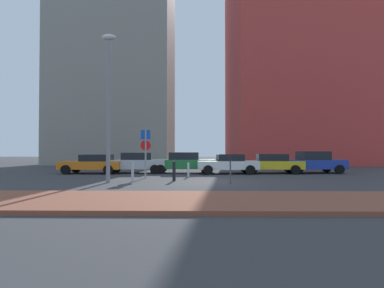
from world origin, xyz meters
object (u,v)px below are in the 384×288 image
at_px(traffic_bollard_near, 174,171).
at_px(parked_car_white, 228,164).
at_px(parked_car_orange, 93,163).
at_px(parked_car_green, 184,162).
at_px(traffic_bollard_far, 188,170).
at_px(parking_meter, 230,165).
at_px(parked_car_yellow, 272,163).
at_px(parking_sign_post, 146,148).
at_px(traffic_bollard_mid, 133,172).
at_px(parked_car_blue, 313,162).
at_px(parked_car_silver, 136,162).
at_px(street_lamp, 108,96).

bearing_deg(traffic_bollard_near, parked_car_white, 56.63).
bearing_deg(parked_car_orange, parked_car_green, 5.85).
height_order(traffic_bollard_near, traffic_bollard_far, traffic_bollard_near).
distance_m(traffic_bollard_near, traffic_bollard_far, 2.57).
xyz_separation_m(parking_meter, traffic_bollard_near, (-2.87, 1.19, -0.39)).
distance_m(parked_car_white, traffic_bollard_far, 3.76).
bearing_deg(parked_car_yellow, parking_sign_post, -155.31).
relative_size(parking_sign_post, traffic_bollard_mid, 2.77).
bearing_deg(parking_meter, parked_car_orange, 144.73).
xyz_separation_m(parked_car_white, traffic_bollard_mid, (-5.45, -5.71, -0.19)).
bearing_deg(traffic_bollard_near, traffic_bollard_mid, -163.97).
bearing_deg(parked_car_blue, traffic_bollard_mid, -151.26).
distance_m(parked_car_orange, traffic_bollard_far, 7.28).
distance_m(parked_car_silver, parking_meter, 9.09).
relative_size(parked_car_silver, traffic_bollard_mid, 4.26).
bearing_deg(parked_car_orange, parking_meter, -35.27).
xyz_separation_m(parked_car_orange, parked_car_white, (9.44, -0.03, -0.00)).
xyz_separation_m(parked_car_white, traffic_bollard_near, (-3.36, -5.11, -0.18)).
xyz_separation_m(parked_car_blue, traffic_bollard_far, (-8.77, -3.26, -0.35)).
distance_m(parking_sign_post, traffic_bollard_far, 2.95).
distance_m(parked_car_green, parked_car_white, 3.19).
xyz_separation_m(parked_car_orange, parked_car_silver, (2.91, 0.47, 0.06)).
bearing_deg(parked_car_yellow, parked_car_orange, -178.38).
relative_size(parked_car_orange, parking_sign_post, 1.50).
bearing_deg(parked_car_blue, parked_car_white, -174.12).
relative_size(parked_car_silver, parking_sign_post, 1.54).
bearing_deg(traffic_bollard_mid, traffic_bollard_near, 16.03).
height_order(parking_sign_post, traffic_bollard_mid, parking_sign_post).
bearing_deg(traffic_bollard_far, parking_meter, -59.29).
distance_m(parked_car_blue, parking_sign_post, 12.02).
bearing_deg(traffic_bollard_near, parked_car_silver, 119.43).
height_order(parked_car_orange, traffic_bollard_mid, parked_car_orange).
height_order(parked_car_green, parked_car_yellow, parked_car_green).
height_order(parked_car_yellow, parking_meter, parking_meter).
height_order(parked_car_white, parking_sign_post, parking_sign_post).
relative_size(parked_car_white, parking_meter, 3.00).
relative_size(parked_car_yellow, parking_sign_post, 1.52).
height_order(parked_car_silver, parked_car_blue, parked_car_blue).
xyz_separation_m(parked_car_silver, parked_car_green, (3.42, 0.18, 0.00)).
bearing_deg(parked_car_white, parked_car_orange, 179.81).
xyz_separation_m(parked_car_orange, parking_meter, (8.95, -6.33, 0.21)).
height_order(street_lamp, traffic_bollard_near, street_lamp).
bearing_deg(parked_car_blue, parking_sign_post, -160.22).
relative_size(street_lamp, traffic_bollard_mid, 7.34).
bearing_deg(parked_car_silver, traffic_bollard_far, -39.11).
relative_size(parked_car_silver, parked_car_white, 1.04).
distance_m(parked_car_silver, parking_sign_post, 4.28).
bearing_deg(parked_car_green, traffic_bollard_near, -92.51).
relative_size(parked_car_blue, traffic_bollard_near, 4.16).
bearing_deg(traffic_bollard_near, parked_car_blue, 31.21).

